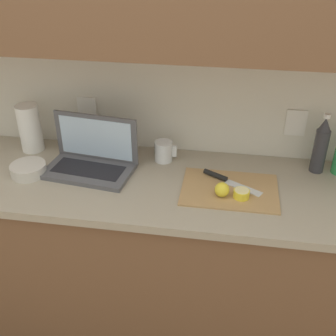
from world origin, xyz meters
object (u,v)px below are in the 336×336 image
bottle_green_soda (321,146)px  bowl_white (28,169)px  laptop (92,157)px  lemon_whole_beside (222,190)px  measuring_cup (164,151)px  paper_towel_roll (30,128)px  knife (222,178)px  lemon_half_cut (241,194)px  cutting_board (230,190)px

bottle_green_soda → bowl_white: 1.26m
laptop → lemon_whole_beside: 0.59m
bottle_green_soda → measuring_cup: (-0.68, -0.02, -0.08)m
paper_towel_roll → lemon_whole_beside: bearing=-16.1°
bowl_white → measuring_cup: bearing=20.8°
laptop → measuring_cup: (0.30, 0.12, -0.01)m
lemon_whole_beside → bowl_white: 0.84m
laptop → knife: bearing=5.4°
lemon_half_cut → bowl_white: size_ratio=0.42×
laptop → knife: 0.58m
knife → lemon_half_cut: lemon_half_cut is taller
lemon_whole_beside → knife: bearing=91.9°
cutting_board → measuring_cup: 0.37m
knife → cutting_board: bearing=-32.1°
knife → bowl_white: size_ratio=1.64×
measuring_cup → lemon_whole_beside: bearing=-42.8°
paper_towel_roll → cutting_board: bearing=-12.4°
lemon_whole_beside → bottle_green_soda: 0.49m
cutting_board → lemon_whole_beside: (-0.03, -0.06, 0.03)m
lemon_whole_beside → paper_towel_roll: 0.95m
lemon_half_cut → paper_towel_roll: size_ratio=0.28×
laptop → bottle_green_soda: bottle_green_soda is taller
measuring_cup → laptop: bearing=-158.0°
cutting_board → measuring_cup: measuring_cup is taller
cutting_board → bowl_white: size_ratio=2.57×
lemon_whole_beside → paper_towel_roll: size_ratio=0.26×
lemon_half_cut → paper_towel_roll: (-0.99, 0.26, 0.09)m
lemon_half_cut → bowl_white: bearing=177.4°
knife → bottle_green_soda: size_ratio=0.93×
cutting_board → paper_towel_roll: 0.97m
lemon_whole_beside → paper_towel_roll: (-0.91, 0.26, 0.08)m
bowl_white → lemon_half_cut: bearing=-2.6°
laptop → lemon_half_cut: (0.65, -0.13, -0.03)m
bottle_green_soda → knife: bearing=-159.1°
laptop → cutting_board: (0.61, -0.08, -0.05)m
lemon_half_cut → paper_towel_roll: 1.03m
knife → paper_towel_roll: (-0.91, 0.15, 0.10)m
lemon_half_cut → bowl_white: bowl_white is taller
paper_towel_roll → knife: bearing=-9.1°
laptop → lemon_half_cut: 0.67m
bowl_white → laptop: bearing=19.4°
knife → bottle_green_soda: 0.45m
measuring_cup → bowl_white: (-0.56, -0.21, -0.02)m
knife → lemon_half_cut: size_ratio=3.93×
cutting_board → lemon_half_cut: lemon_half_cut is taller
bottle_green_soda → lemon_whole_beside: bearing=-145.8°
bottle_green_soda → paper_towel_roll: size_ratio=1.20×
knife → paper_towel_roll: paper_towel_roll is taller
laptop → lemon_whole_beside: size_ratio=6.89×
lemon_half_cut → lemon_whole_beside: (-0.08, -0.00, 0.01)m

